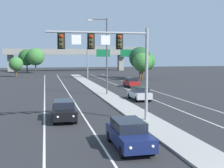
{
  "coord_description": "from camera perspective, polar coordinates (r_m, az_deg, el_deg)",
  "views": [
    {
      "loc": [
        -7.85,
        -7.41,
        5.19
      ],
      "look_at": [
        -3.2,
        12.95,
        3.2
      ],
      "focal_mm": 46.98,
      "sensor_mm": 36.0,
      "label": 1
    }
  ],
  "objects": [
    {
      "name": "lane_stripe_receding_center",
      "position": [
        35.14,
        8.22,
        -3.1
      ],
      "size": [
        0.14,
        100.0,
        0.01
      ],
      "primitive_type": "cube",
      "color": "silver",
      "rests_on": "ground"
    },
    {
      "name": "car_oncoming_black",
      "position": [
        24.25,
        -9.35,
        -5.01
      ],
      "size": [
        1.85,
        4.48,
        1.58
      ],
      "color": "black",
      "rests_on": "ground"
    },
    {
      "name": "tree_far_left_a",
      "position": [
        76.68,
        -18.19,
        3.74
      ],
      "size": [
        3.46,
        3.46,
        5.01
      ],
      "color": "#4C3823",
      "rests_on": "ground"
    },
    {
      "name": "highway_sign_gantry",
      "position": [
        69.0,
        0.58,
        6.26
      ],
      "size": [
        13.28,
        0.42,
        7.5
      ],
      "color": "gray",
      "rests_on": "ground"
    },
    {
      "name": "lane_stripe_oncoming_center",
      "position": [
        32.98,
        -7.24,
        -3.65
      ],
      "size": [
        0.14,
        100.0,
        0.01
      ],
      "primitive_type": "cube",
      "color": "silver",
      "rests_on": "ground"
    },
    {
      "name": "tree_far_right_b",
      "position": [
        62.72,
        5.93,
        4.22
      ],
      "size": [
        4.11,
        4.11,
        5.95
      ],
      "color": "#4C3823",
      "rests_on": "ground"
    },
    {
      "name": "tree_far_left_c",
      "position": [
        91.8,
        -14.68,
        5.16
      ],
      "size": [
        5.29,
        5.29,
        7.66
      ],
      "color": "#4C3823",
      "rests_on": "ground"
    },
    {
      "name": "median_island",
      "position": [
        27.09,
        4.24,
        -5.46
      ],
      "size": [
        2.4,
        110.0,
        0.15
      ],
      "primitive_type": "cube",
      "color": "#9E9B93",
      "rests_on": "ground"
    },
    {
      "name": "overhead_signal_mast",
      "position": [
        22.36,
        0.11,
        6.27
      ],
      "size": [
        7.8,
        0.44,
        7.2
      ],
      "color": "gray",
      "rests_on": "median_island"
    },
    {
      "name": "street_lamp_median",
      "position": [
        38.64,
        -1.34,
        6.34
      ],
      "size": [
        2.58,
        0.28,
        10.0
      ],
      "color": "#4C4C51",
      "rests_on": "median_island"
    },
    {
      "name": "tree_far_right_a",
      "position": [
        67.96,
        6.66,
        4.4
      ],
      "size": [
        4.22,
        4.22,
        6.1
      ],
      "color": "#4C3823",
      "rests_on": "ground"
    },
    {
      "name": "edge_stripe_left",
      "position": [
        32.83,
        -12.99,
        -3.78
      ],
      "size": [
        0.14,
        100.0,
        0.01
      ],
      "primitive_type": "cube",
      "color": "silver",
      "rests_on": "ground"
    },
    {
      "name": "overpass_bridge",
      "position": [
        104.36,
        -8.6,
        5.72
      ],
      "size": [
        42.4,
        6.4,
        7.65
      ],
      "color": "gray",
      "rests_on": "ground"
    },
    {
      "name": "car_receding_silver",
      "position": [
        34.84,
        5.35,
        -1.78
      ],
      "size": [
        1.86,
        4.49,
        1.58
      ],
      "color": "#B7B7BC",
      "rests_on": "ground"
    },
    {
      "name": "tree_far_left_b",
      "position": [
        94.47,
        -16.25,
        4.99
      ],
      "size": [
        5.07,
        5.07,
        7.33
      ],
      "color": "#4C3823",
      "rests_on": "ground"
    },
    {
      "name": "edge_stripe_right",
      "position": [
        36.45,
        13.07,
        -2.87
      ],
      "size": [
        0.14,
        100.0,
        0.01
      ],
      "primitive_type": "cube",
      "color": "silver",
      "rests_on": "ground"
    },
    {
      "name": "tree_far_right_c",
      "position": [
        67.51,
        5.5,
        5.07
      ],
      "size": [
        5.05,
        5.05,
        7.31
      ],
      "color": "#4C3823",
      "rests_on": "ground"
    },
    {
      "name": "car_oncoming_navy",
      "position": [
        16.83,
        3.31,
        -9.62
      ],
      "size": [
        1.82,
        4.47,
        1.58
      ],
      "color": "#141E4C",
      "rests_on": "ground"
    },
    {
      "name": "car_receding_red",
      "position": [
        49.55,
        3.79,
        0.38
      ],
      "size": [
        1.89,
        4.5,
        1.58
      ],
      "color": "maroon",
      "rests_on": "ground"
    }
  ]
}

